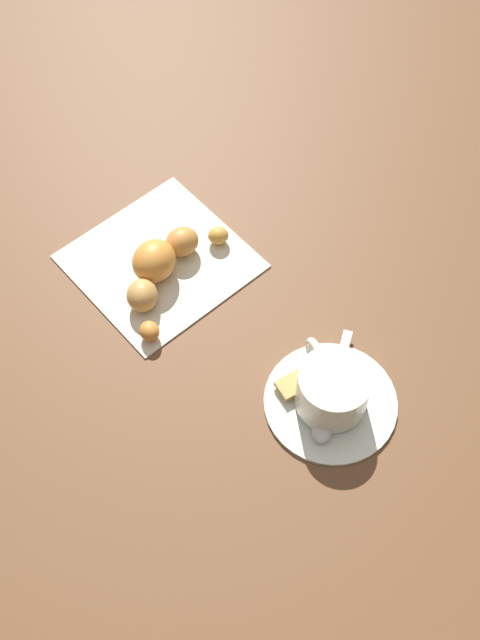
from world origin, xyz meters
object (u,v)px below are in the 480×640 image
espresso_cup (332,388)px  croissant (160,266)px  sugar_packet (307,377)px  teaspoon (329,404)px  napkin (159,262)px  saucer (331,401)px

espresso_cup → croissant: espresso_cup is taller
croissant → sugar_packet: bearing=-172.7°
teaspoon → napkin: size_ratio=0.67×
saucer → napkin: bearing=3.8°
saucer → napkin: (0.23, 0.02, -0.00)m
teaspoon → napkin: 0.24m
espresso_cup → napkin: size_ratio=0.52×
teaspoon → napkin: (0.24, 0.01, -0.01)m
sugar_packet → croissant: (0.19, 0.02, 0.01)m
espresso_cup → croissant: (0.22, 0.02, -0.01)m
napkin → croissant: size_ratio=1.08×
croissant → teaspoon: bearing=-175.0°
sugar_packet → croissant: 0.19m
saucer → espresso_cup: size_ratio=1.46×
saucer → sugar_packet: bearing=2.3°
espresso_cup → sugar_packet: 0.04m
teaspoon → espresso_cup: bearing=-50.8°
croissant → saucer: bearing=-173.4°
teaspoon → sugar_packet: 0.03m
saucer → croissant: (0.22, 0.03, 0.02)m
teaspoon → croissant: croissant is taller
espresso_cup → sugar_packet: bearing=0.6°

